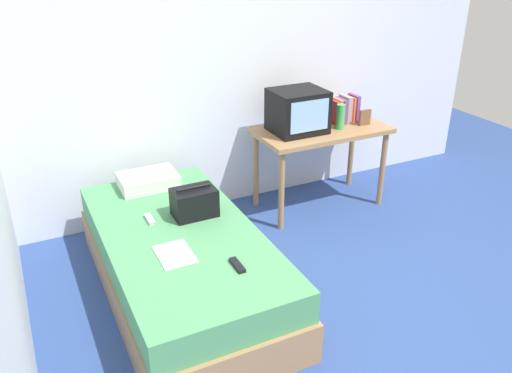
# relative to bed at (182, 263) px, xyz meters

# --- Properties ---
(ground_plane) EXTENTS (8.00, 8.00, 0.00)m
(ground_plane) POSITION_rel_bed_xyz_m (0.95, -0.79, -0.24)
(ground_plane) COLOR #2D4784
(wall_back) EXTENTS (5.20, 0.10, 2.60)m
(wall_back) POSITION_rel_bed_xyz_m (0.95, 1.21, 1.06)
(wall_back) COLOR silver
(wall_back) RESTS_ON ground
(bed) EXTENTS (1.00, 2.00, 0.48)m
(bed) POSITION_rel_bed_xyz_m (0.00, 0.00, 0.00)
(bed) COLOR #9E754C
(bed) RESTS_ON ground
(desk) EXTENTS (1.16, 0.60, 0.74)m
(desk) POSITION_rel_bed_xyz_m (1.55, 0.72, 0.41)
(desk) COLOR #9E754C
(desk) RESTS_ON ground
(tv) EXTENTS (0.44, 0.39, 0.36)m
(tv) POSITION_rel_bed_xyz_m (1.32, 0.75, 0.69)
(tv) COLOR black
(tv) RESTS_ON desk
(water_bottle) EXTENTS (0.07, 0.07, 0.22)m
(water_bottle) POSITION_rel_bed_xyz_m (1.69, 0.64, 0.61)
(water_bottle) COLOR green
(water_bottle) RESTS_ON desk
(book_row) EXTENTS (0.25, 0.16, 0.24)m
(book_row) POSITION_rel_bed_xyz_m (1.82, 0.79, 0.62)
(book_row) COLOR #B72D33
(book_row) RESTS_ON desk
(picture_frame) EXTENTS (0.11, 0.02, 0.14)m
(picture_frame) POSITION_rel_bed_xyz_m (1.94, 0.63, 0.57)
(picture_frame) COLOR brown
(picture_frame) RESTS_ON desk
(pillow) EXTENTS (0.44, 0.32, 0.10)m
(pillow) POSITION_rel_bed_xyz_m (0.01, 0.77, 0.30)
(pillow) COLOR silver
(pillow) RESTS_ON bed
(handbag) EXTENTS (0.30, 0.20, 0.22)m
(handbag) POSITION_rel_bed_xyz_m (0.17, 0.17, 0.35)
(handbag) COLOR black
(handbag) RESTS_ON bed
(magazine) EXTENTS (0.21, 0.29, 0.01)m
(magazine) POSITION_rel_bed_xyz_m (-0.12, -0.25, 0.25)
(magazine) COLOR white
(magazine) RESTS_ON bed
(remote_dark) EXTENTS (0.04, 0.16, 0.02)m
(remote_dark) POSITION_rel_bed_xyz_m (0.18, -0.54, 0.26)
(remote_dark) COLOR black
(remote_dark) RESTS_ON bed
(remote_silver) EXTENTS (0.04, 0.14, 0.02)m
(remote_silver) POSITION_rel_bed_xyz_m (-0.14, 0.24, 0.26)
(remote_silver) COLOR #B7B7BC
(remote_silver) RESTS_ON bed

